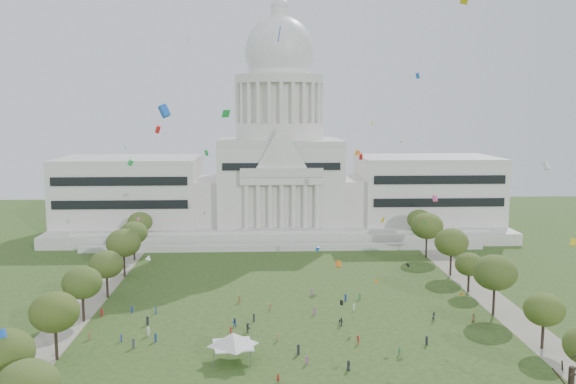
{
  "coord_description": "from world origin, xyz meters",
  "views": [
    {
      "loc": [
        -6.8,
        -110.06,
        44.87
      ],
      "look_at": [
        0.0,
        45.0,
        24.0
      ],
      "focal_mm": 38.0,
      "sensor_mm": 36.0,
      "label": 1
    }
  ],
  "objects_px": {
    "event_tent": "(233,339)",
    "person_0": "(473,317)",
    "big_bare_tree": "(572,363)",
    "capitol": "(280,172)"
  },
  "relations": [
    {
      "from": "event_tent",
      "to": "person_0",
      "type": "distance_m",
      "value": 53.99
    },
    {
      "from": "capitol",
      "to": "person_0",
      "type": "xyz_separation_m",
      "value": [
        38.46,
        -99.8,
        -21.43
      ]
    },
    {
      "from": "big_bare_tree",
      "to": "event_tent",
      "type": "height_order",
      "value": "big_bare_tree"
    },
    {
      "from": "person_0",
      "to": "capitol",
      "type": "bearing_deg",
      "value": 149.73
    },
    {
      "from": "big_bare_tree",
      "to": "event_tent",
      "type": "xyz_separation_m",
      "value": [
        -50.11,
        23.17,
        -4.51
      ]
    },
    {
      "from": "event_tent",
      "to": "person_0",
      "type": "xyz_separation_m",
      "value": [
        50.57,
        18.62,
        -3.3
      ]
    },
    {
      "from": "capitol",
      "to": "event_tent",
      "type": "xyz_separation_m",
      "value": [
        -12.11,
        -118.42,
        -18.13
      ]
    },
    {
      "from": "capitol",
      "to": "event_tent",
      "type": "height_order",
      "value": "capitol"
    },
    {
      "from": "big_bare_tree",
      "to": "person_0",
      "type": "bearing_deg",
      "value": 89.37
    },
    {
      "from": "capitol",
      "to": "big_bare_tree",
      "type": "distance_m",
      "value": 147.23
    }
  ]
}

